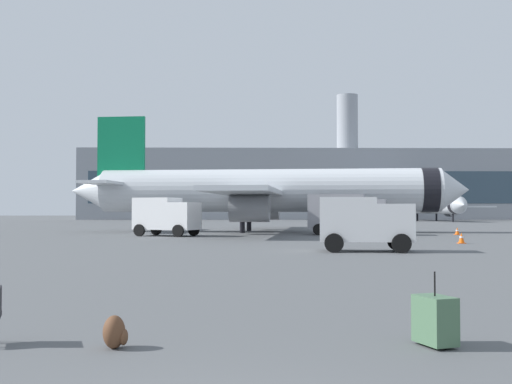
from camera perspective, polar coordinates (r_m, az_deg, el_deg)
The scene contains 12 objects.
airplane_at_gate at distance 56.14m, azimuth 0.86°, elevation 0.10°, with size 35.76×32.35×10.50m.
airplane_taxiing at distance 112.66m, azimuth 15.44°, elevation -1.19°, with size 23.54×26.03×7.64m.
service_truck at distance 48.10m, azimuth -8.14°, elevation -2.05°, with size 5.28×4.08×2.90m.
fuel_truck at distance 50.28m, azimuth 8.18°, elevation -1.84°, with size 6.42×3.96×3.20m.
cargo_van at distance 30.67m, azimuth 9.79°, elevation -2.62°, with size 4.62×2.82×2.60m.
safety_cone_near at distance 62.49m, azimuth -7.58°, elevation -3.06°, with size 0.44×0.44×0.78m.
safety_cone_mid at distance 52.46m, azimuth 17.73°, elevation -3.38°, with size 0.44×0.44×0.60m.
safety_cone_far at distance 63.24m, azimuth 9.10°, elevation -3.06°, with size 0.44×0.44×0.73m.
safety_cone_outer at distance 39.26m, azimuth 18.07°, elevation -3.97°, with size 0.44×0.44×0.66m.
rolling_suitcase at distance 9.84m, azimuth 15.87°, elevation -11.05°, with size 0.58×0.73×1.10m.
traveller_backpack at distance 9.58m, azimuth -12.61°, elevation -12.29°, with size 0.36×0.40×0.48m.
terminal_building at distance 132.37m, azimuth 5.14°, elevation 0.66°, with size 93.81×17.52×26.06m.
Camera 1 is at (0.30, -5.10, 2.02)m, focal length 44.26 mm.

